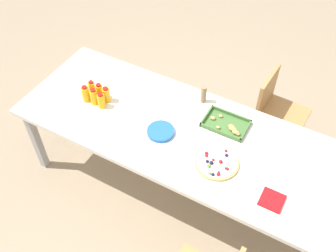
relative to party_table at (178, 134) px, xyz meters
The scene contains 14 objects.
ground_plane 0.69m from the party_table, ahead, with size 12.00×12.00×0.00m, color gray.
party_table is the anchor object (origin of this frame).
chair_far_right 1.01m from the party_table, 56.96° to the left, with size 0.42×0.42×0.83m.
juice_bottle_0 0.81m from the party_table, behind, with size 0.06×0.06×0.15m.
juice_bottle_1 0.73m from the party_table, behind, with size 0.06×0.06×0.15m.
juice_bottle_2 0.66m from the party_table, behind, with size 0.06×0.06×0.14m.
juice_bottle_3 0.80m from the party_table, behind, with size 0.05×0.05×0.14m.
juice_bottle_4 0.73m from the party_table, behind, with size 0.06×0.06×0.14m.
juice_bottle_5 0.66m from the party_table, behind, with size 0.06×0.06×0.14m.
fruit_pizza 0.42m from the party_table, 21.86° to the right, with size 0.31×0.31×0.05m.
snack_tray 0.37m from the party_table, 34.40° to the left, with size 0.33×0.23×0.04m.
plate_stack 0.16m from the party_table, 135.71° to the right, with size 0.20×0.20×0.03m.
napkin_stack 0.86m from the party_table, 17.22° to the right, with size 0.15×0.15×0.01m, color red.
cardboard_tube 0.39m from the party_table, 85.31° to the left, with size 0.04×0.04×0.15m, color #9E7A56.
Camera 1 is at (0.88, -1.74, 2.94)m, focal length 41.66 mm.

